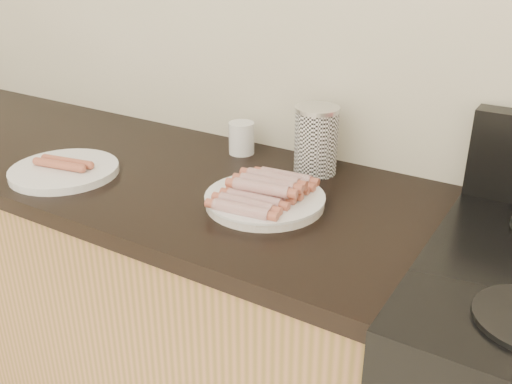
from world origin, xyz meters
The scene contains 9 objects.
wall_back centered at (0.00, 2.00, 1.30)m, with size 4.00×0.04×2.60m, color silver.
cabinet_base centered at (-0.70, 1.69, 0.43)m, with size 2.20×0.59×0.86m, color #A16C47.
counter_slab centered at (-0.70, 1.69, 0.88)m, with size 2.20×0.62×0.04m, color black.
main_plate centered at (0.03, 1.66, 0.91)m, with size 0.27×0.27×0.02m, color white.
side_plate centered at (-0.49, 1.55, 0.91)m, with size 0.27×0.27×0.02m, color white.
hotdog_pile centered at (0.03, 1.66, 0.94)m, with size 0.13×0.24×0.05m.
plain_sausages centered at (-0.49, 1.55, 0.93)m, with size 0.14×0.07×0.02m.
canister centered at (0.04, 1.89, 0.99)m, with size 0.11×0.11×0.17m.
mug centered at (-0.19, 1.91, 0.94)m, with size 0.07×0.07×0.09m, color white.
Camera 1 is at (0.62, 0.67, 1.46)m, focal length 40.00 mm.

